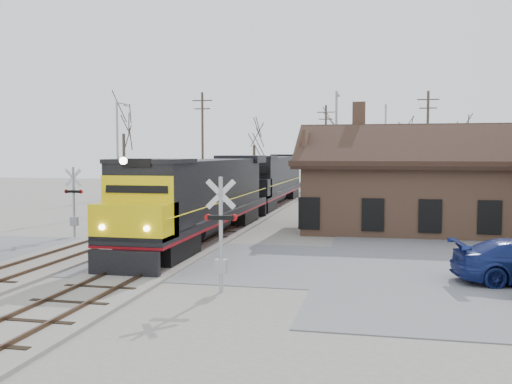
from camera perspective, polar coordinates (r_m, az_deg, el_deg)
ground at (r=25.79m, az=-9.15°, el=-6.58°), size 140.00×140.00×0.00m
road at (r=25.79m, az=-9.15°, el=-6.54°), size 60.00×9.00×0.03m
track_main at (r=39.98m, az=-1.35°, el=-2.67°), size 3.40×90.00×0.24m
track_siding at (r=41.25m, az=-7.45°, el=-2.50°), size 3.40×90.00×0.24m
depot at (r=35.81m, az=16.48°, el=0.15°), size 15.20×9.31×7.90m
locomotive_lead at (r=30.50m, az=-5.57°, el=-0.45°), size 3.02×20.20×4.48m
locomotive_trailing at (r=50.36m, az=1.50°, el=1.32°), size 3.02×20.20×4.24m
crossbuck_near at (r=19.17m, az=-3.52°, el=-4.62°), size 1.11×0.29×3.90m
crossbuck_far at (r=33.20m, az=-17.75°, el=-1.15°), size 1.11×0.29×3.90m
streetlight_a at (r=45.44m, az=-13.60°, el=4.06°), size 0.25×2.04×8.63m
streetlight_b at (r=42.94m, az=8.02°, el=4.55°), size 0.25×2.04×9.22m
streetlight_c at (r=56.99m, az=12.80°, el=4.42°), size 0.25×2.04×9.38m
utility_pole_a at (r=56.10m, az=-5.37°, el=4.78°), size 2.00×0.24×10.53m
utility_pole_b at (r=66.21m, az=6.98°, el=4.46°), size 2.00×0.24×10.09m
utility_pole_c at (r=56.13m, az=16.75°, el=4.58°), size 2.00×0.24×10.44m
tree_a at (r=60.01m, az=-13.12°, el=6.74°), size 4.41×4.41×10.79m
tree_b at (r=65.96m, az=-0.19°, el=5.50°), size 3.69×3.69×9.05m
tree_c at (r=70.08m, az=7.54°, el=6.14°), size 4.23×4.23×10.36m
tree_d at (r=66.47m, az=14.91°, el=5.54°), size 3.82×3.82×9.36m
tree_e at (r=61.35m, az=19.94°, el=5.37°), size 3.69×3.69×9.04m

